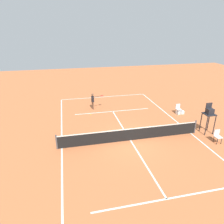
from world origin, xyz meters
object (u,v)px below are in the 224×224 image
player_serving (93,100)px  tennis_ball (91,114)px  equipment_bag (180,112)px  courtside_chair_near (218,136)px  courtside_chair_mid (178,108)px  umpire_chair (209,114)px

player_serving → tennis_ball: (0.48, 1.43, -0.95)m
tennis_ball → equipment_bag: equipment_bag is taller
tennis_ball → courtside_chair_near: (-8.18, 7.08, 0.50)m
tennis_ball → courtside_chair_mid: (-8.19, 1.59, 0.50)m
player_serving → courtside_chair_mid: player_serving is taller
tennis_ball → umpire_chair: (-8.38, 5.56, 1.57)m
courtside_chair_near → courtside_chair_mid: 5.48m
courtside_chair_near → equipment_bag: courtside_chair_near is taller
tennis_ball → umpire_chair: umpire_chair is taller
equipment_bag → tennis_ball: bearing=-11.4°
player_serving → equipment_bag: player_serving is taller
tennis_ball → equipment_bag: size_ratio=0.09×
player_serving → equipment_bag: size_ratio=2.18×
courtside_chair_mid → equipment_bag: size_ratio=1.25×
tennis_ball → courtside_chair_mid: bearing=169.0°
equipment_bag → umpire_chair: bearing=90.5°
courtside_chair_near → courtside_chair_mid: same height
umpire_chair → courtside_chair_mid: size_ratio=2.54×
equipment_bag → courtside_chair_mid: bearing=-29.5°
player_serving → umpire_chair: size_ratio=0.69×
courtside_chair_mid → courtside_chair_near: bearing=89.9°
courtside_chair_near → courtside_chair_mid: (-0.01, -5.48, 0.00)m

